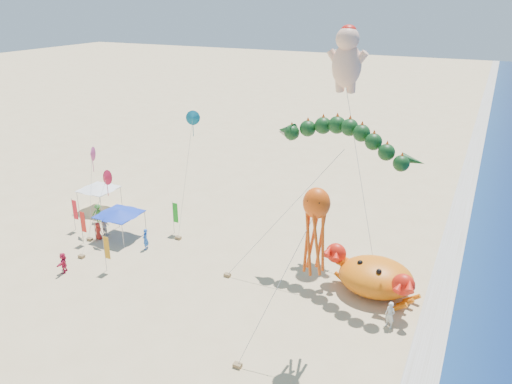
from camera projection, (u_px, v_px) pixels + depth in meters
ground at (268, 284)px, 37.88m from camera, size 320.00×320.00×0.00m
foam_strip at (433, 326)px, 33.06m from camera, size 320.00×320.00×0.00m
crab_inflatable at (375, 276)px, 36.27m from camera, size 7.39×6.30×3.24m
dragon_kite at (343, 142)px, 35.22m from camera, size 13.14×6.00×12.00m
cherub_kite at (347, 58)px, 38.57m from camera, size 6.46×6.85×18.41m
octopus_kite at (315, 225)px, 28.16m from camera, size 4.22×4.55×10.60m
canopy_blue at (119, 212)px, 44.48m from camera, size 3.72×3.72×2.71m
canopy_white at (98, 187)px, 50.27m from camera, size 3.57×3.57×2.71m
feather_flags at (110, 223)px, 43.36m from camera, size 9.28×8.02×3.20m
beachgoers at (120, 239)px, 43.00m from camera, size 29.88×9.90×1.89m
small_kites at (130, 159)px, 43.88m from camera, size 9.03×9.71×10.96m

